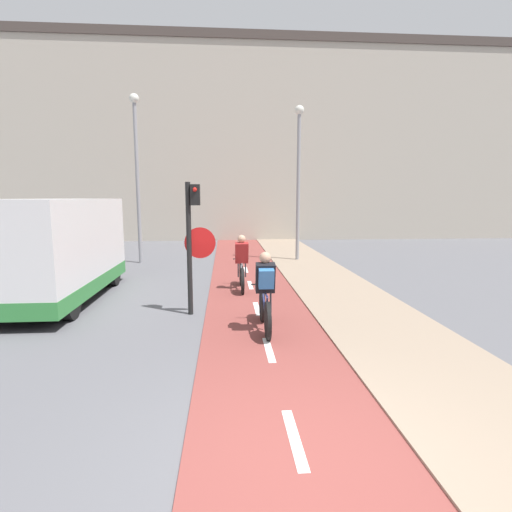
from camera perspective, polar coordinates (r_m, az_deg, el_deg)
ground_plane at (r=4.28m, az=6.78°, el=-28.28°), size 120.00×120.00×0.00m
bike_lane at (r=4.28m, az=6.77°, el=-28.13°), size 2.33×60.00×0.02m
building_row_background at (r=26.60m, az=-2.95°, el=15.67°), size 60.00×5.20×11.87m
traffic_light_pole at (r=8.68m, az=-9.00°, el=3.24°), size 0.67×0.25×2.88m
street_lamp_far at (r=16.27m, az=-16.68°, el=12.91°), size 0.36×0.36×6.39m
street_lamp_sidewalk at (r=16.25m, az=6.10°, el=12.64°), size 0.36×0.36×6.09m
cyclist_near at (r=7.64m, az=1.31°, el=-5.49°), size 0.46×1.80×1.54m
cyclist_far at (r=11.06m, az=-2.05°, el=-1.40°), size 0.46×1.80×1.54m
van at (r=10.96m, az=-26.38°, el=0.60°), size 1.91×5.13×2.52m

